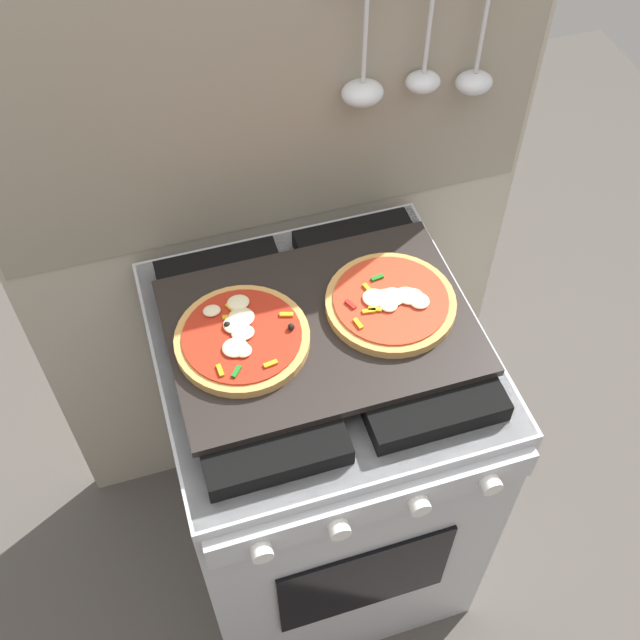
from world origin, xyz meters
name	(u,v)px	position (x,y,z in m)	size (l,w,h in m)	color
ground_plane	(320,537)	(0.00, 0.00, 0.00)	(4.00, 4.00, 0.00)	#4C4742
kitchen_backsplash	(276,245)	(0.00, 0.33, 0.79)	(1.10, 0.09, 1.55)	#B2A893
stove	(320,454)	(0.00, 0.00, 0.45)	(0.60, 0.64, 0.90)	#B7BABF
baking_tray	(320,326)	(0.00, 0.00, 0.91)	(0.54, 0.38, 0.02)	black
pizza_left	(242,337)	(-0.14, 0.00, 0.93)	(0.24, 0.24, 0.03)	tan
pizza_right	(391,302)	(0.13, 0.00, 0.93)	(0.24, 0.24, 0.03)	tan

